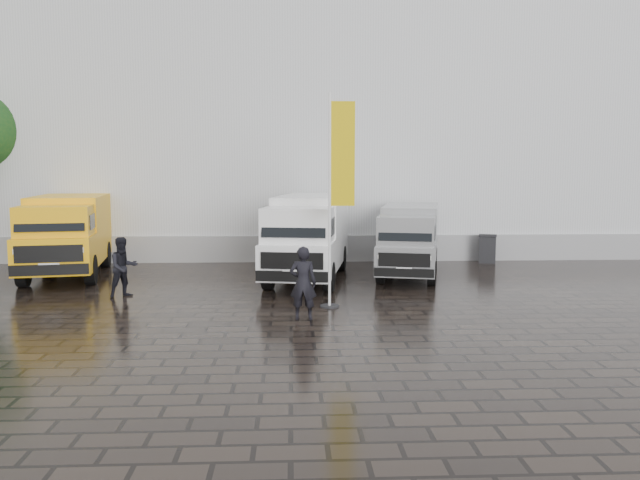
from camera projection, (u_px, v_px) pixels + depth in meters
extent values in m
plane|color=black|center=(328.00, 307.00, 15.98)|extent=(120.00, 120.00, 0.00)
cube|color=silver|center=(349.00, 119.00, 31.27)|extent=(44.00, 16.00, 12.00)
cube|color=gray|center=(368.00, 248.00, 23.90)|extent=(44.00, 0.15, 1.00)
cylinder|color=black|center=(330.00, 306.00, 16.03)|extent=(0.50, 0.50, 0.04)
cylinder|color=white|center=(330.00, 202.00, 15.73)|extent=(0.07, 0.07, 5.42)
cube|color=#E0BB0B|center=(343.00, 154.00, 15.61)|extent=(0.60, 0.03, 2.60)
cube|color=black|center=(487.00, 248.00, 23.53)|extent=(0.82, 0.82, 1.08)
imported|color=black|center=(303.00, 283.00, 14.60)|extent=(0.68, 0.49, 1.74)
imported|color=black|center=(123.00, 267.00, 17.20)|extent=(1.02, 0.99, 1.66)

